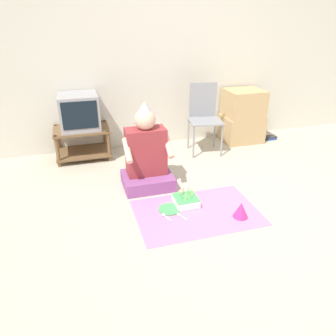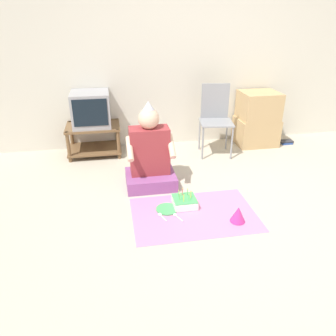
{
  "view_description": "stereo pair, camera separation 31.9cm",
  "coord_description": "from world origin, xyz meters",
  "px_view_note": "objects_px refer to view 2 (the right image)",
  "views": [
    {
      "loc": [
        -1.43,
        -2.18,
        1.73
      ],
      "look_at": [
        -0.61,
        0.59,
        0.35
      ],
      "focal_mm": 35.0,
      "sensor_mm": 36.0,
      "label": 1
    },
    {
      "loc": [
        -1.12,
        -2.25,
        1.73
      ],
      "look_at": [
        -0.61,
        0.59,
        0.35
      ],
      "focal_mm": 35.0,
      "sensor_mm": 36.0,
      "label": 2
    }
  ],
  "objects_px": {
    "birthday_cake": "(184,202)",
    "paper_plate": "(167,209)",
    "folding_chair": "(216,115)",
    "tv": "(91,109)",
    "cardboard_box_stack": "(257,119)",
    "book_pile": "(286,142)",
    "person_seated": "(150,157)",
    "party_hat_blue": "(238,214)"
  },
  "relations": [
    {
      "from": "cardboard_box_stack",
      "to": "paper_plate",
      "type": "distance_m",
      "value": 2.2
    },
    {
      "from": "book_pile",
      "to": "birthday_cake",
      "type": "bearing_deg",
      "value": -142.45
    },
    {
      "from": "folding_chair",
      "to": "paper_plate",
      "type": "xyz_separation_m",
      "value": [
        -0.88,
        -1.33,
        -0.51
      ]
    },
    {
      "from": "tv",
      "to": "paper_plate",
      "type": "xyz_separation_m",
      "value": [
        0.71,
        -1.54,
        -0.61
      ]
    },
    {
      "from": "birthday_cake",
      "to": "paper_plate",
      "type": "height_order",
      "value": "birthday_cake"
    },
    {
      "from": "cardboard_box_stack",
      "to": "party_hat_blue",
      "type": "distance_m",
      "value": 2.08
    },
    {
      "from": "folding_chair",
      "to": "paper_plate",
      "type": "distance_m",
      "value": 1.67
    },
    {
      "from": "person_seated",
      "to": "birthday_cake",
      "type": "height_order",
      "value": "person_seated"
    },
    {
      "from": "tv",
      "to": "book_pile",
      "type": "xyz_separation_m",
      "value": [
        2.72,
        -0.09,
        -0.6
      ]
    },
    {
      "from": "folding_chair",
      "to": "tv",
      "type": "bearing_deg",
      "value": 172.61
    },
    {
      "from": "tv",
      "to": "cardboard_box_stack",
      "type": "xyz_separation_m",
      "value": [
        2.26,
        -0.02,
        -0.25
      ]
    },
    {
      "from": "party_hat_blue",
      "to": "book_pile",
      "type": "bearing_deg",
      "value": 51.12
    },
    {
      "from": "birthday_cake",
      "to": "tv",
      "type": "bearing_deg",
      "value": 120.7
    },
    {
      "from": "tv",
      "to": "birthday_cake",
      "type": "bearing_deg",
      "value": -59.3
    },
    {
      "from": "person_seated",
      "to": "book_pile",
      "type": "bearing_deg",
      "value": 23.04
    },
    {
      "from": "paper_plate",
      "to": "cardboard_box_stack",
      "type": "bearing_deg",
      "value": 44.36
    },
    {
      "from": "tv",
      "to": "book_pile",
      "type": "bearing_deg",
      "value": -1.92
    },
    {
      "from": "folding_chair",
      "to": "birthday_cake",
      "type": "xyz_separation_m",
      "value": [
        -0.7,
        -1.29,
        -0.47
      ]
    },
    {
      "from": "cardboard_box_stack",
      "to": "tv",
      "type": "bearing_deg",
      "value": 179.56
    },
    {
      "from": "birthday_cake",
      "to": "paper_plate",
      "type": "distance_m",
      "value": 0.19
    },
    {
      "from": "book_pile",
      "to": "person_seated",
      "type": "xyz_separation_m",
      "value": [
        -2.1,
        -0.89,
        0.31
      ]
    },
    {
      "from": "birthday_cake",
      "to": "party_hat_blue",
      "type": "distance_m",
      "value": 0.54
    },
    {
      "from": "cardboard_box_stack",
      "to": "party_hat_blue",
      "type": "xyz_separation_m",
      "value": [
        -0.96,
        -1.82,
        -0.29
      ]
    },
    {
      "from": "tv",
      "to": "party_hat_blue",
      "type": "distance_m",
      "value": 2.32
    },
    {
      "from": "cardboard_box_stack",
      "to": "book_pile",
      "type": "xyz_separation_m",
      "value": [
        0.45,
        -0.07,
        -0.35
      ]
    },
    {
      "from": "folding_chair",
      "to": "birthday_cake",
      "type": "relative_size",
      "value": 4.0
    },
    {
      "from": "person_seated",
      "to": "party_hat_blue",
      "type": "bearing_deg",
      "value": -51.24
    },
    {
      "from": "person_seated",
      "to": "party_hat_blue",
      "type": "relative_size",
      "value": 6.33
    },
    {
      "from": "tv",
      "to": "cardboard_box_stack",
      "type": "height_order",
      "value": "tv"
    },
    {
      "from": "party_hat_blue",
      "to": "paper_plate",
      "type": "distance_m",
      "value": 0.67
    },
    {
      "from": "cardboard_box_stack",
      "to": "book_pile",
      "type": "height_order",
      "value": "cardboard_box_stack"
    },
    {
      "from": "book_pile",
      "to": "birthday_cake",
      "type": "height_order",
      "value": "birthday_cake"
    },
    {
      "from": "tv",
      "to": "cardboard_box_stack",
      "type": "bearing_deg",
      "value": -0.44
    },
    {
      "from": "cardboard_box_stack",
      "to": "book_pile",
      "type": "relative_size",
      "value": 3.93
    },
    {
      "from": "folding_chair",
      "to": "person_seated",
      "type": "height_order",
      "value": "person_seated"
    },
    {
      "from": "tv",
      "to": "paper_plate",
      "type": "height_order",
      "value": "tv"
    },
    {
      "from": "book_pile",
      "to": "paper_plate",
      "type": "distance_m",
      "value": 2.47
    },
    {
      "from": "person_seated",
      "to": "tv",
      "type": "bearing_deg",
      "value": 122.21
    },
    {
      "from": "tv",
      "to": "birthday_cake",
      "type": "relative_size",
      "value": 2.13
    },
    {
      "from": "tv",
      "to": "paper_plate",
      "type": "bearing_deg",
      "value": -65.26
    },
    {
      "from": "birthday_cake",
      "to": "person_seated",
      "type": "bearing_deg",
      "value": 117.66
    },
    {
      "from": "tv",
      "to": "cardboard_box_stack",
      "type": "relative_size",
      "value": 0.64
    }
  ]
}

